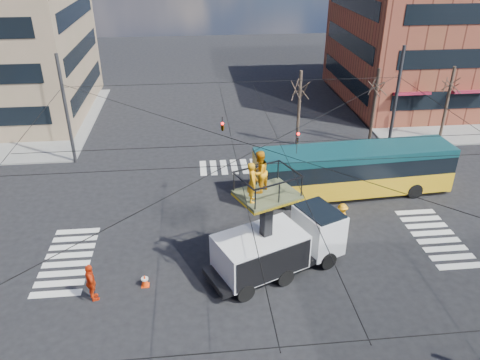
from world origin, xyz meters
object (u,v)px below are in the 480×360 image
flagger (342,217)px  city_bus (353,170)px  traffic_cone (145,280)px  worker_ground (91,283)px  utility_truck (279,234)px

flagger → city_bus: bearing=155.8°
traffic_cone → flagger: size_ratio=0.38×
traffic_cone → worker_ground: worker_ground is taller
traffic_cone → worker_ground: size_ratio=0.33×
city_bus → flagger: (-1.87, -3.99, -0.89)m
city_bus → worker_ground: city_bus is taller
utility_truck → worker_ground: bearing=165.3°
flagger → traffic_cone: bearing=-69.9°
utility_truck → traffic_cone: (-6.57, -0.62, -1.80)m
worker_ground → city_bus: bearing=-84.7°
traffic_cone → utility_truck: bearing=5.4°
utility_truck → flagger: (4.19, 3.12, -1.28)m
city_bus → flagger: city_bus is taller
city_bus → worker_ground: (-14.92, -8.45, -0.75)m
traffic_cone → flagger: flagger is taller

